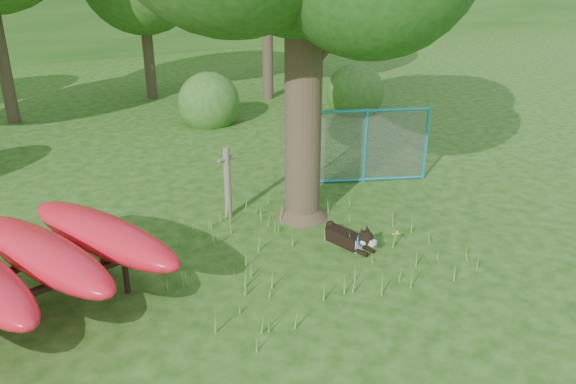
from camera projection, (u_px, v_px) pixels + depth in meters
ground at (316, 283)px, 8.42m from camera, size 80.00×80.00×0.00m
wooden_post at (227, 181)px, 10.29m from camera, size 0.37×0.15×1.36m
kayak_rack at (9, 265)px, 7.22m from camera, size 4.29×3.84×1.11m
husky_dog at (352, 238)px, 9.38m from camera, size 0.45×1.09×0.49m
fence_section at (365, 146)px, 11.92m from camera, size 2.58×1.13×2.69m
wildflower_clump at (396, 234)px, 9.46m from camera, size 0.11×0.09×0.24m
shrub_right at (354, 111)px, 17.80m from camera, size 1.80×1.80×1.80m
shrub_mid at (210, 123)px, 16.54m from camera, size 1.80×1.80×1.80m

